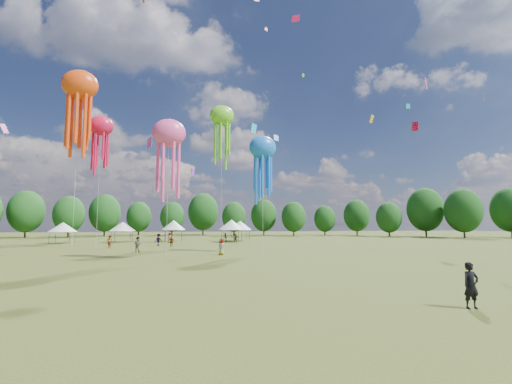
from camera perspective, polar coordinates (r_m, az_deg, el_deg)
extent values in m
plane|color=#384416|center=(13.91, 0.35, -19.02)|extent=(300.00, 300.00, 0.00)
imported|color=black|center=(16.42, 31.91, -12.92)|extent=(0.67, 0.45, 1.80)
imported|color=gray|center=(43.77, -18.94, -8.18)|extent=(1.10, 1.01, 1.84)
imported|color=gray|center=(64.26, -14.04, -7.32)|extent=(0.89, 1.07, 1.86)
imported|color=gray|center=(68.78, -5.10, -7.41)|extent=(0.83, 0.94, 1.63)
imported|color=gray|center=(55.94, -15.75, -7.60)|extent=(1.37, 1.24, 1.84)
imported|color=gray|center=(52.73, -13.79, -7.94)|extent=(0.96, 0.48, 1.57)
imported|color=gray|center=(65.93, -3.41, -7.53)|extent=(1.56, 0.84, 1.60)
imported|color=gray|center=(52.78, -23.04, -7.55)|extent=(0.70, 0.78, 1.78)
imported|color=gray|center=(38.12, -5.72, -8.98)|extent=(0.86, 1.00, 1.74)
cylinder|color=#47474C|center=(68.74, -30.95, -6.55)|extent=(0.08, 0.08, 1.93)
cylinder|color=#47474C|center=(71.80, -30.15, -6.51)|extent=(0.08, 0.08, 1.93)
cylinder|color=#47474C|center=(67.81, -28.36, -6.70)|extent=(0.08, 0.08, 1.93)
cylinder|color=#47474C|center=(70.91, -27.66, -6.64)|extent=(0.08, 0.08, 1.93)
cube|color=silver|center=(69.77, -29.24, -5.77)|extent=(3.61, 3.61, 0.10)
cone|color=silver|center=(69.76, -29.21, -5.05)|extent=(4.69, 4.69, 1.65)
cylinder|color=#47474C|center=(68.72, -22.72, -6.88)|extent=(0.08, 0.08, 1.98)
cylinder|color=#47474C|center=(71.94, -22.27, -6.81)|extent=(0.08, 0.08, 1.98)
cylinder|color=#47474C|center=(68.23, -19.99, -6.98)|extent=(0.08, 0.08, 1.98)
cylinder|color=#47474C|center=(71.48, -19.66, -6.91)|extent=(0.08, 0.08, 1.98)
cube|color=silver|center=(70.05, -21.13, -6.04)|extent=(3.67, 3.67, 0.10)
cone|color=silver|center=(70.04, -21.11, -5.31)|extent=(4.77, 4.77, 1.70)
cylinder|color=#47474C|center=(68.87, -14.79, -7.03)|extent=(0.08, 0.08, 2.17)
cylinder|color=#47474C|center=(72.00, -14.70, -6.95)|extent=(0.08, 0.08, 2.17)
cylinder|color=#47474C|center=(68.83, -12.16, -7.09)|extent=(0.08, 0.08, 2.17)
cylinder|color=#47474C|center=(71.96, -12.19, -7.01)|extent=(0.08, 0.08, 2.17)
cube|color=silver|center=(70.37, -13.44, -6.10)|extent=(3.53, 3.53, 0.10)
cone|color=silver|center=(70.36, -13.42, -5.30)|extent=(4.59, 4.59, 1.86)
cylinder|color=#47474C|center=(64.45, -5.34, -7.29)|extent=(0.08, 0.08, 2.22)
cylinder|color=#47474C|center=(67.78, -5.71, -7.19)|extent=(0.08, 0.08, 2.22)
cylinder|color=#47474C|center=(64.97, -2.37, -7.29)|extent=(0.08, 0.08, 2.22)
cylinder|color=#47474C|center=(68.28, -2.88, -7.20)|extent=(0.08, 0.08, 2.22)
cube|color=silver|center=(66.32, -4.07, -6.24)|extent=(3.76, 3.76, 0.10)
cone|color=silver|center=(66.31, -4.06, -5.38)|extent=(4.89, 4.89, 1.90)
cylinder|color=#47474C|center=(69.01, -3.73, -7.21)|extent=(0.08, 0.08, 2.12)
cylinder|color=#47474C|center=(72.19, -4.13, -7.13)|extent=(0.08, 0.08, 2.12)
cylinder|color=#47474C|center=(69.59, -1.09, -7.21)|extent=(0.08, 0.08, 2.12)
cylinder|color=#47474C|center=(72.75, -1.61, -7.13)|extent=(0.08, 0.08, 2.12)
cube|color=silver|center=(70.84, -2.64, -6.27)|extent=(3.62, 3.62, 0.10)
cone|color=silver|center=(70.83, -2.63, -5.50)|extent=(4.71, 4.71, 1.82)
ellipsoid|color=red|center=(55.79, -24.15, 9.91)|extent=(3.42, 2.40, 2.91)
cylinder|color=beige|center=(54.22, -24.51, 0.92)|extent=(0.03, 0.03, 17.55)
ellipsoid|color=#69D422|center=(62.49, -5.62, 12.40)|extent=(4.25, 2.98, 3.62)
cylinder|color=beige|center=(60.03, -5.72, 2.20)|extent=(0.03, 0.03, 22.34)
ellipsoid|color=blue|center=(42.23, 1.11, 7.33)|extent=(3.33, 2.33, 2.83)
cylinder|color=beige|center=(41.30, 1.13, -1.21)|extent=(0.03, 0.03, 12.57)
ellipsoid|color=#F4450F|center=(54.81, -27.00, 15.48)|extent=(4.70, 3.29, 3.99)
cylinder|color=beige|center=(52.02, -27.53, 3.91)|extent=(0.03, 0.03, 22.26)
ellipsoid|color=#F74999|center=(35.12, -14.13, 9.41)|extent=(3.22, 2.26, 2.74)
cylinder|color=beige|center=(34.10, -14.37, -0.51)|extent=(0.03, 0.03, 12.15)
cube|color=yellow|center=(82.94, -14.36, 8.31)|extent=(0.91, 2.17, 2.53)
cube|color=#69D422|center=(81.66, 7.78, 18.52)|extent=(0.71, 0.29, 0.84)
cube|color=#1BC7EA|center=(54.04, -0.36, 10.40)|extent=(1.14, 0.77, 1.60)
cube|color=#F74999|center=(51.94, 26.20, 15.76)|extent=(1.08, 0.89, 1.63)
cube|color=#F4450F|center=(87.82, -18.04, 27.82)|extent=(0.75, 0.75, 1.10)
cube|color=yellow|center=(54.12, 33.43, 12.90)|extent=(0.77, 0.81, 1.30)
cube|color=#F74999|center=(84.81, -17.15, 7.80)|extent=(1.26, 1.83, 2.53)
cube|color=red|center=(69.35, 6.58, 26.53)|extent=(1.58, 1.34, 1.69)
cube|color=yellow|center=(84.05, 18.52, 11.34)|extent=(1.48, 1.45, 1.77)
cube|color=blue|center=(80.61, 3.33, 8.91)|extent=(1.29, 0.84, 1.69)
cube|color=#1BC7EA|center=(65.24, 23.77, 12.82)|extent=(0.67, 0.14, 0.86)
cube|color=#F74999|center=(84.00, -36.09, 8.44)|extent=(1.05, 1.74, 2.15)
cube|color=#8932DF|center=(65.35, -10.37, 3.28)|extent=(0.75, 0.98, 1.44)
cube|color=red|center=(55.44, 24.74, 9.79)|extent=(0.51, 1.13, 1.39)
cube|color=#F4450F|center=(87.24, 1.67, 25.23)|extent=(0.85, 0.48, 1.07)
cylinder|color=#38281C|center=(105.60, -33.76, -5.33)|extent=(0.44, 0.44, 3.41)
ellipsoid|color=#1A4717|center=(105.64, -33.62, -2.68)|extent=(8.53, 8.53, 10.66)
cylinder|color=#38281C|center=(101.99, -28.54, -5.71)|extent=(0.44, 0.44, 3.07)
ellipsoid|color=#1A4717|center=(102.01, -28.43, -3.24)|extent=(7.66, 7.66, 9.58)
cylinder|color=#38281C|center=(108.46, -23.72, -5.76)|extent=(0.44, 0.44, 3.43)
ellipsoid|color=#1A4717|center=(108.50, -23.62, -3.15)|extent=(8.58, 8.58, 10.73)
cylinder|color=#38281C|center=(112.75, -18.79, -6.01)|extent=(0.44, 0.44, 2.95)
ellipsoid|color=#1A4717|center=(112.76, -18.72, -3.86)|extent=(7.37, 7.37, 9.21)
cylinder|color=#38281C|center=(108.25, -13.67, -6.20)|extent=(0.44, 0.44, 2.89)
ellipsoid|color=#1A4717|center=(108.26, -13.62, -4.00)|extent=(7.23, 7.23, 9.04)
cylinder|color=#38281C|center=(112.94, -8.72, -6.01)|extent=(0.44, 0.44, 3.84)
ellipsoid|color=#1A4717|center=(113.01, -8.68, -3.21)|extent=(9.60, 9.60, 11.99)
cylinder|color=#38281C|center=(102.91, -3.66, -6.40)|extent=(0.44, 0.44, 2.84)
ellipsoid|color=#1A4717|center=(102.92, -3.65, -4.13)|extent=(7.11, 7.11, 8.89)
cylinder|color=#38281C|center=(107.40, 1.29, -6.29)|extent=(0.44, 0.44, 3.16)
ellipsoid|color=#1A4717|center=(107.43, 1.28, -3.86)|extent=(7.91, 7.91, 9.88)
cylinder|color=#38281C|center=(104.09, 6.24, -6.36)|extent=(0.44, 0.44, 2.88)
ellipsoid|color=#1A4717|center=(104.10, 6.21, -4.08)|extent=(7.21, 7.21, 9.01)
cylinder|color=#38281C|center=(109.87, 11.28, -6.30)|extent=(0.44, 0.44, 2.63)
ellipsoid|color=#1A4717|center=(109.87, 11.25, -4.33)|extent=(6.57, 6.57, 8.22)
cylinder|color=#38281C|center=(110.73, 16.31, -6.05)|extent=(0.44, 0.44, 3.13)
ellipsoid|color=#1A4717|center=(110.75, 16.25, -3.73)|extent=(7.81, 7.81, 9.77)
cylinder|color=#38281C|center=(102.17, 21.11, -6.10)|extent=(0.44, 0.44, 2.72)
ellipsoid|color=#1A4717|center=(102.17, 21.04, -3.91)|extent=(6.80, 6.80, 8.50)
cylinder|color=#38281C|center=(105.35, 26.22, -5.58)|extent=(0.44, 0.44, 3.81)
ellipsoid|color=#1A4717|center=(105.42, 26.09, -2.60)|extent=(9.52, 9.52, 11.90)
cylinder|color=#38281C|center=(100.86, 31.09, -5.48)|extent=(0.44, 0.44, 3.51)
ellipsoid|color=#1A4717|center=(100.91, 30.95, -2.62)|extent=(8.78, 8.78, 10.97)
cylinder|color=#38281C|center=(109.09, 36.54, -5.10)|extent=(0.44, 0.44, 3.64)
ellipsoid|color=#1A4717|center=(109.15, 36.38, -2.35)|extent=(9.10, 9.10, 11.37)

